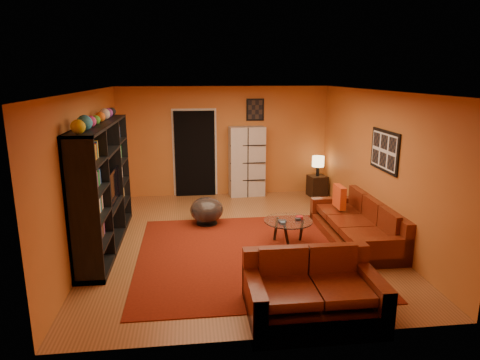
{
  "coord_description": "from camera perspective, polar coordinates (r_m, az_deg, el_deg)",
  "views": [
    {
      "loc": [
        -0.83,
        -7.14,
        2.87
      ],
      "look_at": [
        0.04,
        0.1,
        1.06
      ],
      "focal_mm": 32.0,
      "sensor_mm": 36.0,
      "label": 1
    }
  ],
  "objects": [
    {
      "name": "floor",
      "position": [
        7.74,
        -0.22,
        -7.83
      ],
      "size": [
        6.0,
        6.0,
        0.0
      ],
      "primitive_type": "plane",
      "color": "brown",
      "rests_on": "ground"
    },
    {
      "name": "ceiling",
      "position": [
        7.19,
        -0.24,
        11.79
      ],
      "size": [
        6.0,
        6.0,
        0.0
      ],
      "primitive_type": "plane",
      "rotation": [
        3.14,
        0.0,
        0.0
      ],
      "color": "white",
      "rests_on": "wall_back"
    },
    {
      "name": "wall_back",
      "position": [
        10.29,
        -2.17,
        5.16
      ],
      "size": [
        6.0,
        0.0,
        6.0
      ],
      "primitive_type": "plane",
      "rotation": [
        1.57,
        0.0,
        0.0
      ],
      "color": "#BB6429",
      "rests_on": "floor"
    },
    {
      "name": "wall_front",
      "position": [
        4.5,
        4.2,
        -6.5
      ],
      "size": [
        6.0,
        0.0,
        6.0
      ],
      "primitive_type": "plane",
      "rotation": [
        -1.57,
        0.0,
        0.0
      ],
      "color": "#BB6429",
      "rests_on": "floor"
    },
    {
      "name": "wall_left",
      "position": [
        7.5,
        -19.58,
        1.04
      ],
      "size": [
        0.0,
        6.0,
        6.0
      ],
      "primitive_type": "plane",
      "rotation": [
        1.57,
        0.0,
        1.57
      ],
      "color": "#BB6429",
      "rests_on": "floor"
    },
    {
      "name": "wall_right",
      "position": [
        8.03,
        17.79,
        2.0
      ],
      "size": [
        0.0,
        6.0,
        6.0
      ],
      "primitive_type": "plane",
      "rotation": [
        1.57,
        0.0,
        -1.57
      ],
      "color": "#BB6429",
      "rests_on": "floor"
    },
    {
      "name": "rug",
      "position": [
        7.11,
        1.25,
        -9.82
      ],
      "size": [
        3.6,
        3.6,
        0.01
      ],
      "primitive_type": "cube",
      "color": "#541309",
      "rests_on": "floor"
    },
    {
      "name": "doorway",
      "position": [
        10.27,
        -6.04,
        3.48
      ],
      "size": [
        0.95,
        0.1,
        2.04
      ],
      "primitive_type": "cube",
      "color": "black",
      "rests_on": "floor"
    },
    {
      "name": "wall_art_right",
      "position": [
        7.7,
        18.73,
        3.71
      ],
      "size": [
        0.03,
        1.0,
        0.7
      ],
      "primitive_type": "cube",
      "color": "black",
      "rests_on": "wall_right"
    },
    {
      "name": "wall_art_back",
      "position": [
        10.27,
        2.03,
        9.35
      ],
      "size": [
        0.42,
        0.03,
        0.52
      ],
      "primitive_type": "cube",
      "color": "black",
      "rests_on": "wall_back"
    },
    {
      "name": "entertainment_unit",
      "position": [
        7.51,
        -17.75,
        -0.76
      ],
      "size": [
        0.45,
        3.0,
        2.1
      ],
      "primitive_type": "cube",
      "color": "black",
      "rests_on": "floor"
    },
    {
      "name": "tv",
      "position": [
        7.6,
        -17.22,
        -0.94
      ],
      "size": [
        0.97,
        0.13,
        0.56
      ],
      "primitive_type": "imported",
      "rotation": [
        0.0,
        0.0,
        1.57
      ],
      "color": "black",
      "rests_on": "entertainment_unit"
    },
    {
      "name": "sofa",
      "position": [
        7.9,
        15.74,
        -5.73
      ],
      "size": [
        0.99,
        2.39,
        0.85
      ],
      "rotation": [
        0.0,
        0.0,
        -0.01
      ],
      "color": "#51170A",
      "rests_on": "rug"
    },
    {
      "name": "loveseat",
      "position": [
        5.59,
        9.55,
        -13.86
      ],
      "size": [
        1.66,
        1.0,
        0.85
      ],
      "rotation": [
        0.0,
        0.0,
        1.57
      ],
      "color": "#51170A",
      "rests_on": "rug"
    },
    {
      "name": "throw_pillow",
      "position": [
        8.25,
        13.12,
        -2.19
      ],
      "size": [
        0.12,
        0.42,
        0.42
      ],
      "primitive_type": "cube",
      "color": "#D64317",
      "rests_on": "sofa"
    },
    {
      "name": "coffee_table",
      "position": [
        7.45,
        6.45,
        -5.71
      ],
      "size": [
        0.83,
        0.83,
        0.42
      ],
      "rotation": [
        0.0,
        0.0,
        0.22
      ],
      "color": "silver",
      "rests_on": "floor"
    },
    {
      "name": "storage_cabinet",
      "position": [
        10.23,
        0.92,
        2.48
      ],
      "size": [
        0.86,
        0.43,
        1.67
      ],
      "primitive_type": "cube",
      "rotation": [
        0.0,
        0.0,
        0.08
      ],
      "color": "beige",
      "rests_on": "floor"
    },
    {
      "name": "bowl_chair",
      "position": [
        8.39,
        -4.46,
        -4.04
      ],
      "size": [
        0.65,
        0.65,
        0.53
      ],
      "color": "black",
      "rests_on": "floor"
    },
    {
      "name": "side_table",
      "position": [
        10.48,
        10.23,
        -0.77
      ],
      "size": [
        0.46,
        0.46,
        0.5
      ],
      "primitive_type": "cube",
      "rotation": [
        0.0,
        0.0,
        0.16
      ],
      "color": "black",
      "rests_on": "floor"
    },
    {
      "name": "table_lamp",
      "position": [
        10.34,
        10.37,
        2.37
      ],
      "size": [
        0.29,
        0.29,
        0.48
      ],
      "color": "black",
      "rests_on": "side_table"
    }
  ]
}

